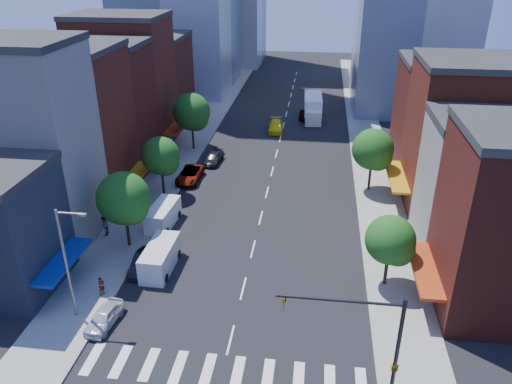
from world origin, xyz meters
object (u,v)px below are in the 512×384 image
parked_car_third (190,175)px  pedestrian_far (104,226)px  parked_car_front (104,317)px  box_truck (313,108)px  cargo_van_far (163,216)px  parked_car_second (143,262)px  cargo_van_near (160,258)px  traffic_car_oncoming (314,116)px  parked_car_rear (214,158)px  taxi (276,126)px  traffic_car_far (305,114)px  pedestrian_near (101,286)px

parked_car_third → pedestrian_far: (-4.96, -13.56, 0.38)m
parked_car_front → box_truck: (13.90, 51.71, 1.04)m
parked_car_third → parked_car_front: bearing=-88.8°
cargo_van_far → parked_car_second: bearing=-82.0°
parked_car_third → cargo_van_near: cargo_van_near is taller
parked_car_front → traffic_car_oncoming: size_ratio=0.81×
parked_car_second → parked_car_third: bearing=92.1°
parked_car_rear → taxi: (6.77, 13.57, 0.11)m
parked_car_second → box_truck: box_truck is taller
cargo_van_near → traffic_car_far: size_ratio=1.20×
cargo_van_near → pedestrian_near: 5.41m
cargo_van_near → pedestrian_far: size_ratio=2.78×
taxi → parked_car_front: bearing=-104.6°
parked_car_third → cargo_van_near: 18.36m
box_truck → pedestrian_near: 50.90m
parked_car_front → parked_car_third: (0.00, 25.56, 0.08)m
box_truck → pedestrian_far: 43.96m
parked_car_front → box_truck: bearing=81.7°
parked_car_front → pedestrian_near: bearing=122.3°
pedestrian_near → pedestrian_far: pedestrian_far is taller
parked_car_front → taxi: bearing=86.0°
parked_car_second → parked_car_rear: bearing=87.6°
cargo_van_near → box_truck: box_truck is taller
cargo_van_near → pedestrian_near: (-3.53, -4.10, -0.20)m
traffic_car_oncoming → parked_car_front: bearing=69.3°
taxi → traffic_car_oncoming: (5.73, 5.69, 0.05)m
parked_car_second → traffic_car_oncoming: size_ratio=0.88×
taxi → traffic_car_oncoming: size_ratio=1.07×
parked_car_rear → traffic_car_oncoming: traffic_car_oncoming is taller
parked_car_front → traffic_car_far: 53.07m
taxi → box_truck: (5.40, 6.90, 0.96)m
parked_car_front → taxi: size_ratio=0.76×
parked_car_second → traffic_car_far: (12.13, 44.36, 0.06)m
parked_car_third → parked_car_rear: bearing=74.3°
traffic_car_oncoming → traffic_car_far: size_ratio=1.08×
cargo_van_near → traffic_car_oncoming: bearing=75.3°
taxi → traffic_car_oncoming: traffic_car_oncoming is taller
box_truck → pedestrian_near: bearing=-110.4°
cargo_van_near → box_truck: bearing=76.1°
parked_car_front → cargo_van_near: bearing=81.4°
pedestrian_near → pedestrian_far: 9.43m
parked_car_front → traffic_car_oncoming: bearing=81.0°
parked_car_second → cargo_van_far: bearing=94.5°
parked_car_rear → pedestrian_near: (-3.26, -28.03, 0.29)m
cargo_van_far → pedestrian_far: 5.66m
traffic_car_far → box_truck: size_ratio=0.50×
taxi → box_truck: size_ratio=0.57×
parked_car_rear → pedestrian_far: 20.37m
parked_car_rear → cargo_van_near: size_ratio=0.81×
cargo_van_near → pedestrian_near: cargo_van_near is taller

